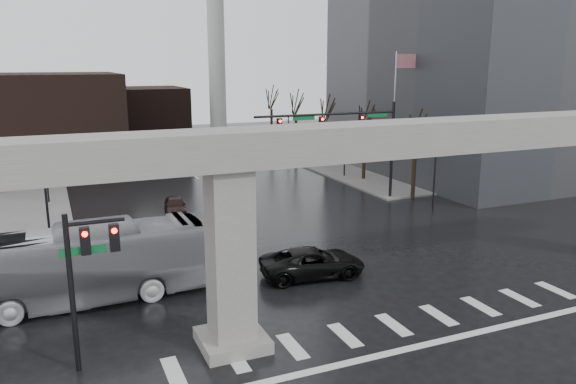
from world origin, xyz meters
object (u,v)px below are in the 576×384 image
object	(u,v)px
signal_mast_arm	(352,131)
city_bus	(69,266)
pickup_truck	(313,263)
far_car	(175,205)

from	to	relation	value
signal_mast_arm	city_bus	world-z (taller)	signal_mast_arm
signal_mast_arm	pickup_truck	world-z (taller)	signal_mast_arm
pickup_truck	far_car	distance (m)	15.86
far_car	city_bus	bearing A→B (deg)	-110.31
signal_mast_arm	pickup_truck	bearing A→B (deg)	-126.31
pickup_truck	far_car	bearing A→B (deg)	21.95
city_bus	far_car	distance (m)	16.04
city_bus	far_car	size ratio (longest dim) A/B	3.42
city_bus	far_car	bearing A→B (deg)	-30.16
signal_mast_arm	city_bus	xyz separation A→B (m)	(-21.72, -11.90, -3.98)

